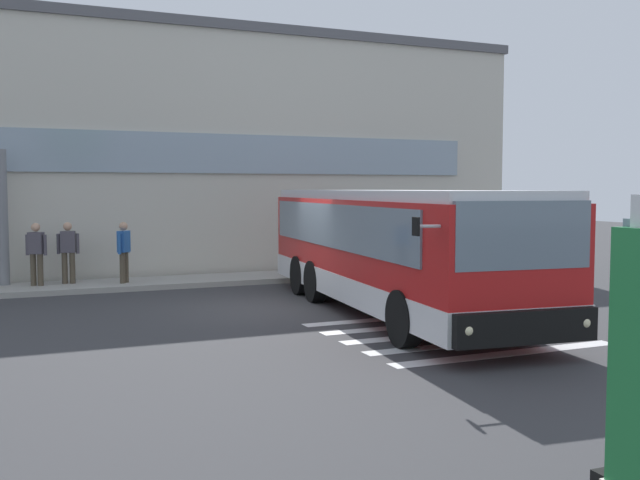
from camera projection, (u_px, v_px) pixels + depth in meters
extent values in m
cube|color=#353538|center=(274.00, 307.00, 16.69)|extent=(80.00, 90.00, 0.02)
cube|color=silver|center=(508.00, 353.00, 11.97)|extent=(4.40, 0.36, 0.01)
cube|color=silver|center=(476.00, 343.00, 12.80)|extent=(4.40, 0.36, 0.01)
cube|color=silver|center=(448.00, 333.00, 13.62)|extent=(4.40, 0.36, 0.01)
cube|color=silver|center=(423.00, 325.00, 14.45)|extent=(4.40, 0.36, 0.01)
cube|color=silver|center=(401.00, 318.00, 15.27)|extent=(4.40, 0.36, 0.01)
cube|color=beige|center=(168.00, 161.00, 27.42)|extent=(21.92, 12.00, 7.56)
cube|color=#56565B|center=(166.00, 56.00, 27.14)|extent=(22.12, 12.20, 0.30)
cube|color=#8C9EAD|center=(239.00, 154.00, 22.27)|extent=(15.92, 0.10, 1.20)
cube|color=#9E9B93|center=(219.00, 280.00, 21.08)|extent=(25.92, 2.00, 0.15)
cylinder|color=slate|center=(3.00, 217.00, 19.24)|extent=(0.28, 0.28, 3.63)
cube|color=red|center=(392.00, 248.00, 15.85)|extent=(3.56, 10.42, 2.15)
cube|color=silver|center=(391.00, 284.00, 15.90)|extent=(3.60, 10.47, 0.55)
cube|color=silver|center=(392.00, 195.00, 15.76)|extent=(3.44, 10.21, 0.20)
cube|color=slate|center=(523.00, 235.00, 10.99)|extent=(2.35, 0.35, 1.05)
cube|color=slate|center=(439.00, 224.00, 16.48)|extent=(0.94, 8.98, 0.95)
cube|color=slate|center=(332.00, 226.00, 15.71)|extent=(0.94, 8.98, 0.95)
cube|color=black|center=(523.00, 212.00, 10.96)|extent=(2.15, 0.31, 0.28)
cube|color=black|center=(526.00, 327.00, 10.97)|extent=(2.46, 0.44, 0.52)
sphere|color=beige|center=(585.00, 323.00, 11.23)|extent=(0.18, 0.18, 0.18)
sphere|color=beige|center=(467.00, 330.00, 10.62)|extent=(0.18, 0.18, 0.18)
cylinder|color=#B7B7BF|center=(428.00, 226.00, 10.72)|extent=(0.40, 0.09, 0.05)
cube|color=black|center=(416.00, 227.00, 10.66)|extent=(0.06, 0.20, 0.28)
cylinder|color=black|center=(523.00, 312.00, 13.12)|extent=(0.40, 1.02, 1.00)
cylinder|color=black|center=(404.00, 319.00, 12.41)|extent=(0.40, 1.02, 1.00)
cylinder|color=black|center=(405.00, 278.00, 18.08)|extent=(0.40, 1.02, 1.00)
cylinder|color=black|center=(315.00, 281.00, 17.38)|extent=(0.40, 1.02, 1.00)
cylinder|color=black|center=(385.00, 272.00, 19.32)|extent=(0.40, 1.02, 1.00)
cylinder|color=black|center=(300.00, 275.00, 18.62)|extent=(0.40, 1.02, 1.00)
cylinder|color=#4C4233|center=(40.00, 270.00, 19.18)|extent=(0.15, 0.15, 0.85)
cylinder|color=#4C4233|center=(33.00, 270.00, 19.20)|extent=(0.15, 0.15, 0.85)
cube|color=#4C4751|center=(36.00, 243.00, 19.14)|extent=(0.44, 0.38, 0.58)
sphere|color=tan|center=(36.00, 227.00, 19.11)|extent=(0.23, 0.23, 0.23)
cylinder|color=#4C4751|center=(45.00, 245.00, 19.11)|extent=(0.09, 0.09, 0.55)
cylinder|color=#4C4751|center=(27.00, 245.00, 19.17)|extent=(0.09, 0.09, 0.55)
cylinder|color=#4C4233|center=(72.00, 268.00, 19.66)|extent=(0.15, 0.15, 0.85)
cylinder|color=#4C4233|center=(65.00, 268.00, 19.61)|extent=(0.15, 0.15, 0.85)
cube|color=#4C4751|center=(68.00, 242.00, 19.59)|extent=(0.41, 0.29, 0.58)
sphere|color=tan|center=(68.00, 226.00, 19.56)|extent=(0.23, 0.23, 0.23)
cylinder|color=#4C4751|center=(78.00, 244.00, 19.64)|extent=(0.09, 0.09, 0.55)
cylinder|color=#4C4751|center=(58.00, 244.00, 19.54)|extent=(0.09, 0.09, 0.55)
cube|color=navy|center=(69.00, 242.00, 19.75)|extent=(0.33, 0.23, 0.44)
cylinder|color=#4C4233|center=(126.00, 267.00, 19.88)|extent=(0.15, 0.15, 0.85)
cylinder|color=#4C4233|center=(122.00, 268.00, 19.69)|extent=(0.15, 0.15, 0.85)
cube|color=#2659A5|center=(124.00, 241.00, 19.73)|extent=(0.40, 0.44, 0.58)
sphere|color=tan|center=(123.00, 226.00, 19.70)|extent=(0.23, 0.23, 0.23)
cylinder|color=#2659A5|center=(128.00, 243.00, 19.98)|extent=(0.09, 0.09, 0.55)
cylinder|color=#2659A5|center=(119.00, 244.00, 19.49)|extent=(0.09, 0.09, 0.55)
cylinder|color=yellow|center=(307.00, 268.00, 20.86)|extent=(0.18, 0.18, 0.90)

